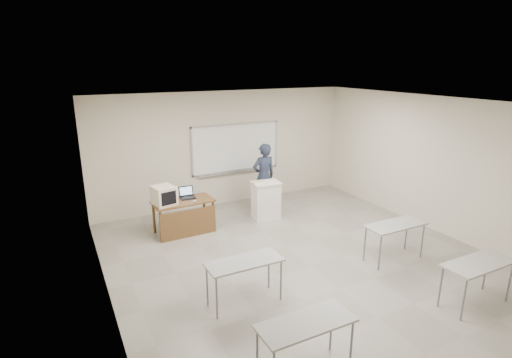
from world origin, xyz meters
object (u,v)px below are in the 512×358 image
podium (266,200)px  laptop (187,195)px  keyboard (259,182)px  presenter (264,176)px  crt_monitor (163,195)px  mouse (195,201)px  whiteboard (236,148)px  instructor_desk (185,212)px

podium → laptop: 1.94m
keyboard → laptop: bearing=161.1°
keyboard → presenter: presenter is taller
podium → crt_monitor: bearing=-175.1°
crt_monitor → keyboard: size_ratio=1.20×
podium → presenter: size_ratio=0.53×
mouse → keyboard: 1.71m
whiteboard → presenter: whiteboard is taller
mouse → keyboard: keyboard is taller
podium → laptop: size_ratio=2.79×
whiteboard → mouse: size_ratio=26.27×
podium → presenter: bearing=72.7°
instructor_desk → podium: podium is taller
laptop → instructor_desk: bearing=-115.8°
whiteboard → presenter: bearing=-63.9°
laptop → keyboard: 1.76m
laptop → presenter: (2.18, 0.39, 0.06)m
crt_monitor → keyboard: crt_monitor is taller
keyboard → presenter: size_ratio=0.24×
podium → keyboard: (-0.15, 0.08, 0.47)m
crt_monitor → presenter: bearing=0.4°
crt_monitor → mouse: (0.63, -0.16, -0.18)m
crt_monitor → keyboard: 2.32m
podium → laptop: bearing=178.7°
instructor_desk → mouse: 0.33m
laptop → podium: bearing=-4.8°
crt_monitor → laptop: size_ratio=1.48×
podium → instructor_desk: bearing=-173.4°
laptop → presenter: bearing=12.9°
keyboard → podium: bearing=-41.2°
crt_monitor → laptop: (0.58, 0.19, -0.14)m
presenter → whiteboard: bearing=-64.9°
crt_monitor → mouse: crt_monitor is taller
instructor_desk → keyboard: keyboard is taller
crt_monitor → laptop: crt_monitor is taller
keyboard → presenter: bearing=39.4°
keyboard → whiteboard: bearing=75.7°
whiteboard → keyboard: bearing=-91.1°
presenter → podium: bearing=65.3°
podium → presenter: presenter is taller
instructor_desk → keyboard: 1.94m
whiteboard → podium: whiteboard is taller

